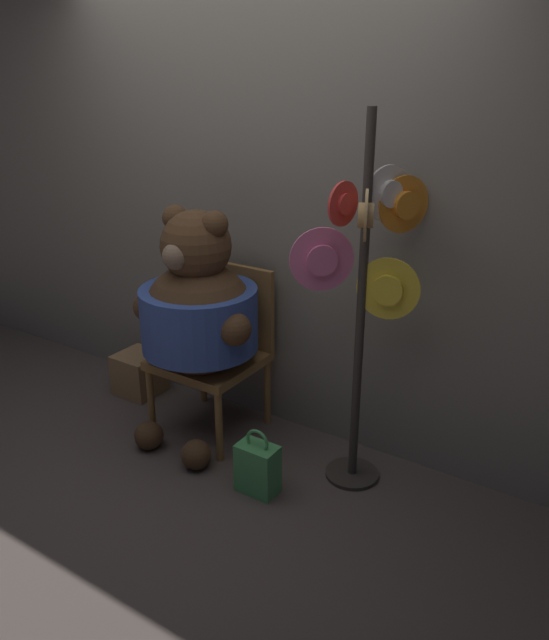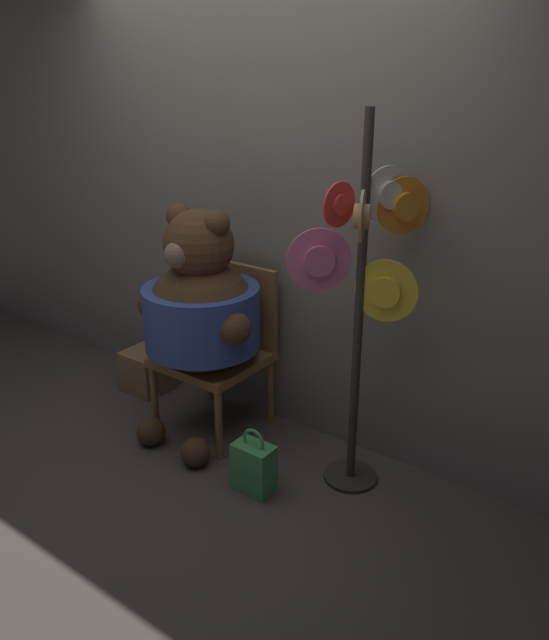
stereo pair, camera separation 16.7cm
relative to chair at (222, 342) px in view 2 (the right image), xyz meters
The scene contains 7 objects.
ground_plane 0.67m from the chair, 75.61° to the right, with size 14.00×14.00×0.00m, color #4C423D.
wall_back 0.87m from the chair, 69.48° to the left, with size 8.00×0.10×2.67m.
chair is the anchor object (origin of this frame).
teddy_bear 0.31m from the chair, 85.41° to the right, with size 0.77×0.68×1.34m.
hat_display_rack 1.10m from the chair, ahead, with size 0.53×0.54×1.85m.
handbag_on_ground 0.81m from the chair, 37.03° to the right, with size 0.21×0.13×0.36m.
wooden_crate 0.78m from the chair, behind, with size 0.27×0.27×0.27m.
Camera 2 is at (2.11, -2.08, 1.99)m, focal length 35.00 mm.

